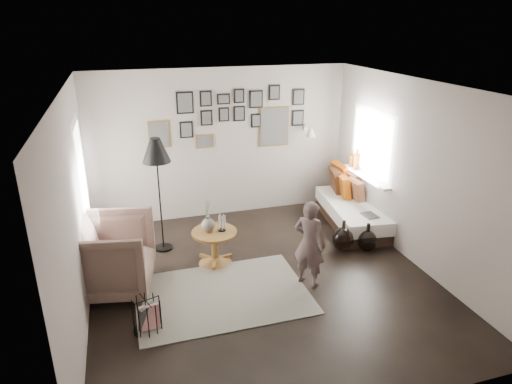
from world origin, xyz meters
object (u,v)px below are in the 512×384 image
object	(u,v)px
daybed	(350,208)
demijohn_small	(367,241)
pedestal_table	(215,248)
magazine_basket	(147,315)
armchair	(110,256)
vase	(208,222)
floor_lamp	(156,155)
child	(309,244)
demijohn_large	(343,239)

from	to	relation	value
daybed	demijohn_small	xyz separation A→B (m)	(-0.23, -0.99, -0.11)
pedestal_table	daybed	distance (m)	2.62
pedestal_table	magazine_basket	bearing A→B (deg)	-129.60
pedestal_table	demijohn_small	xyz separation A→B (m)	(2.30, -0.30, -0.07)
daybed	magazine_basket	world-z (taller)	daybed
pedestal_table	armchair	world-z (taller)	armchair
vase	floor_lamp	size ratio (longest dim) A/B	0.26
armchair	demijohn_small	size ratio (longest dim) A/B	2.39
daybed	pedestal_table	bearing A→B (deg)	-157.57
magazine_basket	child	world-z (taller)	child
daybed	child	bearing A→B (deg)	-125.19
demijohn_large	child	xyz separation A→B (m)	(-0.88, -0.72, 0.41)
floor_lamp	child	size ratio (longest dim) A/B	1.47
pedestal_table	child	world-z (taller)	child
armchair	floor_lamp	world-z (taller)	floor_lamp
magazine_basket	child	xyz separation A→B (m)	(2.14, 0.38, 0.40)
daybed	armchair	world-z (taller)	armchair
magazine_basket	demijohn_large	distance (m)	3.20
vase	pedestal_table	bearing A→B (deg)	-14.04
floor_lamp	magazine_basket	world-z (taller)	floor_lamp
demijohn_large	daybed	bearing A→B (deg)	56.44
vase	demijohn_large	size ratio (longest dim) A/B	0.94
pedestal_table	daybed	size ratio (longest dim) A/B	0.34
demijohn_large	pedestal_table	bearing A→B (deg)	174.61
vase	magazine_basket	xyz separation A→B (m)	(-0.98, -1.30, -0.46)
pedestal_table	floor_lamp	world-z (taller)	floor_lamp
vase	magazine_basket	bearing A→B (deg)	-126.98
pedestal_table	demijohn_large	size ratio (longest dim) A/B	1.31
child	pedestal_table	bearing A→B (deg)	7.55
armchair	child	distance (m)	2.59
armchair	child	xyz separation A→B (m)	(2.51, -0.62, 0.11)
armchair	floor_lamp	xyz separation A→B (m)	(0.76, 0.94, 1.03)
vase	demijohn_small	size ratio (longest dim) A/B	1.03
floor_lamp	daybed	bearing A→B (deg)	0.27
floor_lamp	child	world-z (taller)	floor_lamp
pedestal_table	daybed	xyz separation A→B (m)	(2.53, 0.68, 0.04)
floor_lamp	child	distance (m)	2.52
demijohn_small	pedestal_table	bearing A→B (deg)	172.47
floor_lamp	vase	bearing A→B (deg)	-47.48
vase	daybed	distance (m)	2.72
daybed	demijohn_small	size ratio (longest dim) A/B	4.23
daybed	floor_lamp	bearing A→B (deg)	-172.40
pedestal_table	armchair	size ratio (longest dim) A/B	0.60
magazine_basket	demijohn_small	size ratio (longest dim) A/B	0.89
magazine_basket	child	distance (m)	2.21
vase	demijohn_large	xyz separation A→B (m)	(2.03, -0.20, -0.46)
daybed	child	distance (m)	2.17
demijohn_small	child	xyz separation A→B (m)	(-1.23, -0.60, 0.43)
vase	demijohn_small	bearing A→B (deg)	-7.75
vase	demijohn_large	distance (m)	2.10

